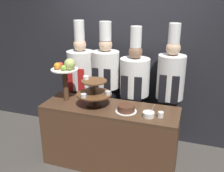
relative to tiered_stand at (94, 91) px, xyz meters
name	(u,v)px	position (x,y,z in m)	size (l,w,h in m)	color
wall_back	(130,51)	(0.20, 0.96, 0.34)	(10.00, 0.06, 2.80)	#232328
buffet_counter	(110,136)	(0.20, 0.01, -0.63)	(1.75, 0.57, 0.86)	brown
tiered_stand	(94,91)	(0.00, 0.00, 0.00)	(0.45, 0.45, 0.38)	brown
fruit_pedestal	(66,71)	(-0.40, 0.03, 0.22)	(0.36, 0.36, 0.59)	brown
cake_round	(126,109)	(0.44, -0.05, -0.15)	(0.26, 0.26, 0.08)	white
cup_white	(161,115)	(0.86, -0.06, -0.16)	(0.07, 0.07, 0.07)	white
serving_bowl_near	(149,114)	(0.72, -0.10, -0.16)	(0.14, 0.14, 0.16)	white
chef_left	(81,80)	(-0.45, 0.57, -0.07)	(0.41, 0.41, 1.87)	#28282D
chef_center_left	(106,81)	(-0.05, 0.57, -0.05)	(0.39, 0.39, 1.87)	black
chef_center_right	(134,88)	(0.39, 0.57, -0.11)	(0.42, 0.42, 1.82)	black
chef_right	(170,88)	(0.89, 0.57, -0.05)	(0.37, 0.37, 1.87)	#38332D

